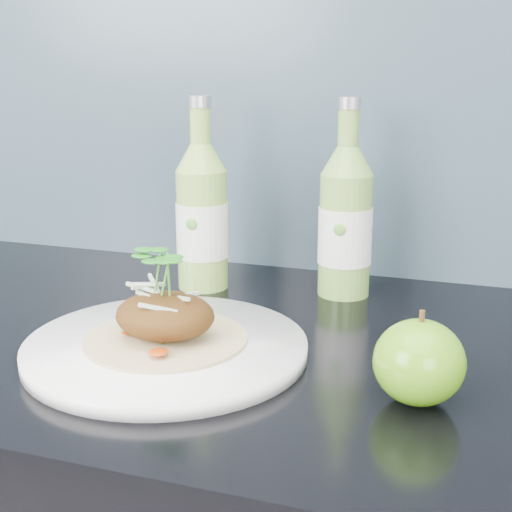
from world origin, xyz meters
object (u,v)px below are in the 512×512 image
object	(u,v)px
dinner_plate	(166,348)
green_apple	(419,362)
cider_bottle_left	(202,217)
cider_bottle_right	(345,222)

from	to	relation	value
dinner_plate	green_apple	distance (m)	0.27
green_apple	cider_bottle_left	xyz separation A→B (m)	(-0.32, 0.26, 0.06)
cider_bottle_left	cider_bottle_right	xyz separation A→B (m)	(0.19, 0.03, 0.00)
cider_bottle_left	cider_bottle_right	bearing A→B (deg)	12.34
cider_bottle_right	green_apple	bearing A→B (deg)	-63.39
dinner_plate	cider_bottle_right	bearing A→B (deg)	63.08
green_apple	cider_bottle_left	distance (m)	0.42
dinner_plate	green_apple	bearing A→B (deg)	-5.53
dinner_plate	cider_bottle_right	world-z (taller)	cider_bottle_right
green_apple	cider_bottle_right	xyz separation A→B (m)	(-0.13, 0.29, 0.06)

